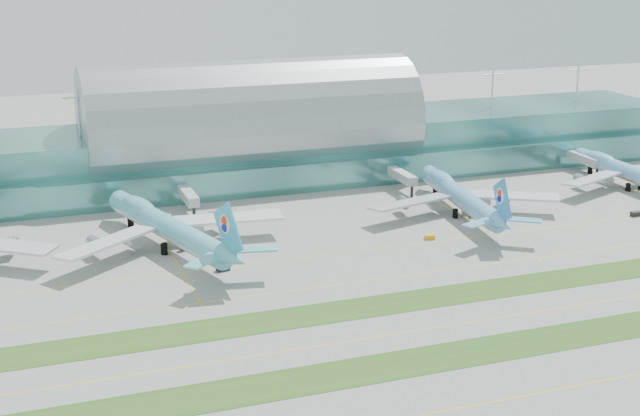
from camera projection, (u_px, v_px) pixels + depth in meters
name	position (u px, v px, depth m)	size (l,w,h in m)	color
ground	(398.00, 306.00, 211.83)	(700.00, 700.00, 0.00)	gray
terminal	(251.00, 140.00, 323.85)	(340.00, 69.10, 36.00)	#3D7A75
grass_strip_near	(454.00, 355.00, 186.58)	(420.00, 12.00, 0.08)	#2D591E
grass_strip_far	(395.00, 303.00, 213.62)	(420.00, 12.00, 0.08)	#2D591E
taxiline_a	(504.00, 400.00, 168.57)	(420.00, 0.35, 0.01)	yellow
taxiline_b	(425.00, 329.00, 199.21)	(420.00, 0.35, 0.01)	yellow
taxiline_c	(369.00, 280.00, 228.05)	(420.00, 0.35, 0.01)	yellow
taxiline_d	(338.00, 253.00, 247.88)	(420.00, 0.35, 0.01)	yellow
airliner_b	(166.00, 225.00, 250.64)	(67.22, 77.82, 21.85)	#5BB8C9
airliner_c	(460.00, 195.00, 282.67)	(63.31, 72.35, 19.92)	#64AEDD
airliner_d	(628.00, 171.00, 312.95)	(61.15, 69.26, 19.10)	#6EB6F2
gse_c	(223.00, 268.00, 234.69)	(3.45, 1.88, 1.66)	black
gse_d	(197.00, 247.00, 250.09)	(3.82, 1.69, 1.77)	black
gse_e	(430.00, 237.00, 259.72)	(2.94, 1.65, 1.25)	orange
gse_f	(486.00, 220.00, 275.31)	(3.70, 2.05, 1.58)	black
gse_g	(636.00, 214.00, 281.67)	(3.77, 1.74, 1.48)	black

